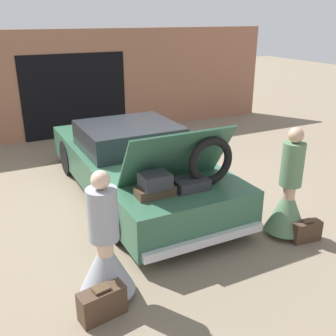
# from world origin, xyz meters

# --- Properties ---
(ground_plane) EXTENTS (40.00, 40.00, 0.00)m
(ground_plane) POSITION_xyz_m (0.00, 0.00, 0.00)
(ground_plane) COLOR #7F705B
(garage_wall_back) EXTENTS (12.00, 0.14, 2.80)m
(garage_wall_back) POSITION_xyz_m (0.00, 4.24, 1.39)
(garage_wall_back) COLOR #9E664C
(garage_wall_back) RESTS_ON ground_plane
(car) EXTENTS (1.99, 4.94, 1.65)m
(car) POSITION_xyz_m (0.00, -0.00, 0.58)
(car) COLOR #336047
(car) RESTS_ON ground_plane
(person_left) EXTENTS (0.66, 0.66, 1.59)m
(person_left) POSITION_xyz_m (-1.43, -2.57, 0.56)
(person_left) COLOR beige
(person_left) RESTS_ON ground_plane
(person_right) EXTENTS (0.61, 0.61, 1.67)m
(person_right) POSITION_xyz_m (1.43, -2.44, 0.60)
(person_right) COLOR tan
(person_right) RESTS_ON ground_plane
(suitcase_beside_left_person) EXTENTS (0.54, 0.30, 0.38)m
(suitcase_beside_left_person) POSITION_xyz_m (-1.59, -2.89, 0.18)
(suitcase_beside_left_person) COLOR #473323
(suitcase_beside_left_person) RESTS_ON ground_plane
(suitcase_beside_right_person) EXTENTS (0.46, 0.23, 0.34)m
(suitcase_beside_right_person) POSITION_xyz_m (1.57, -2.73, 0.16)
(suitcase_beside_right_person) COLOR #473323
(suitcase_beside_right_person) RESTS_ON ground_plane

